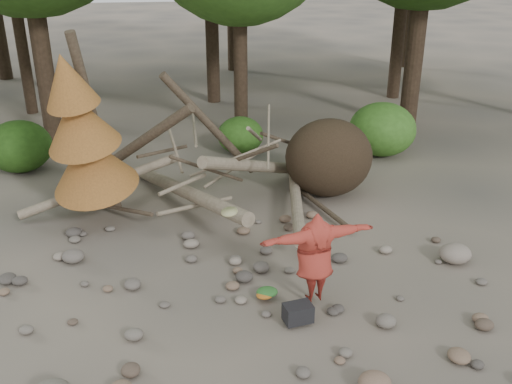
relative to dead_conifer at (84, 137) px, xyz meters
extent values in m
plane|color=#514C44|center=(3.12, -3.37, -2.11)|extent=(120.00, 120.00, 0.00)
ellipsoid|color=#332619|center=(5.72, 0.93, -1.12)|extent=(2.20, 1.87, 1.98)
cylinder|color=gray|center=(2.12, 0.33, -1.56)|extent=(2.61, 5.11, 1.08)
cylinder|color=gray|center=(3.92, 0.83, -1.21)|extent=(3.18, 3.71, 1.90)
cylinder|color=brown|center=(0.92, 1.23, -0.71)|extent=(3.08, 1.91, 2.49)
cylinder|color=gray|center=(4.72, 0.13, -1.76)|extent=(1.13, 4.98, 0.43)
cylinder|color=brown|center=(2.82, 1.43, -0.31)|extent=(2.39, 1.03, 2.89)
cylinder|color=gray|center=(0.12, 0.63, -1.41)|extent=(3.71, 0.86, 1.20)
cylinder|color=#4C3F30|center=(0.62, 0.13, -1.81)|extent=(1.52, 1.70, 0.49)
cylinder|color=gray|center=(3.32, 1.03, -1.31)|extent=(1.57, 0.85, 0.69)
cylinder|color=#4C3F30|center=(4.92, 1.53, -0.91)|extent=(1.92, 1.25, 1.10)
cylinder|color=gray|center=(1.92, 0.83, -0.61)|extent=(0.37, 1.42, 0.85)
cylinder|color=#4C3F30|center=(5.32, -0.17, -1.96)|extent=(0.79, 2.54, 0.12)
cylinder|color=gray|center=(2.32, -0.27, -1.66)|extent=(1.78, 1.11, 0.29)
cylinder|color=#4C3F30|center=(0.22, 0.43, 0.09)|extent=(0.67, 1.13, 4.35)
cone|color=brown|center=(0.06, 0.12, -0.61)|extent=(2.06, 2.13, 1.86)
cone|color=brown|center=(-0.05, -0.09, 0.39)|extent=(1.71, 1.78, 1.65)
cone|color=brown|center=(-0.14, -0.28, 1.29)|extent=(1.23, 1.30, 1.41)
cylinder|color=#38281C|center=(4.12, 5.83, 1.46)|extent=(0.44, 0.44, 7.14)
cylinder|color=#38281C|center=(-3.38, 10.13, 1.67)|extent=(0.42, 0.42, 7.56)
ellipsoid|color=#264F15|center=(-2.38, 3.83, -1.39)|extent=(1.80, 1.80, 1.44)
ellipsoid|color=#33651D|center=(3.92, 4.43, -1.55)|extent=(1.40, 1.40, 1.12)
ellipsoid|color=#3E7725|center=(8.12, 3.63, -1.31)|extent=(2.00, 2.00, 1.60)
imported|color=#A12F24|center=(4.21, -3.72, -1.19)|extent=(2.13, 0.90, 1.68)
cylinder|color=tan|center=(2.78, -3.28, -0.43)|extent=(0.31, 0.31, 0.10)
cube|color=black|center=(3.80, -4.32, -1.95)|extent=(0.52, 0.40, 0.32)
ellipsoid|color=#2B6629|center=(3.42, -3.48, -2.04)|extent=(0.39, 0.32, 0.15)
ellipsoid|color=#A9611D|center=(3.36, -3.55, -2.06)|extent=(0.31, 0.25, 0.11)
ellipsoid|color=#826551|center=(4.55, -6.02, -1.97)|extent=(0.48, 0.43, 0.29)
ellipsoid|color=gray|center=(7.36, -2.78, -1.92)|extent=(0.64, 0.58, 0.39)
ellipsoid|color=#655D55|center=(-0.23, -1.65, -1.98)|extent=(0.45, 0.40, 0.27)
camera|label=1|loc=(1.93, -12.07, 3.76)|focal=40.00mm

